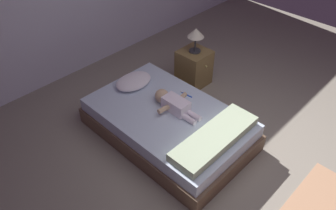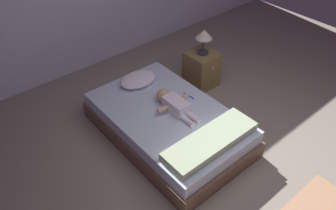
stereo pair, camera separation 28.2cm
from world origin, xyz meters
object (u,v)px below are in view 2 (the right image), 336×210
object	(u,v)px
nightstand	(201,69)
lamp	(204,36)
pillow	(138,79)
bed	(168,124)
baby	(174,104)
toothbrush	(188,95)

from	to	relation	value
nightstand	lamp	xyz separation A→B (m)	(0.00, 0.00, 0.52)
pillow	lamp	distance (m)	1.04
bed	baby	size ratio (longest dim) A/B	3.01
toothbrush	lamp	distance (m)	0.89
pillow	toothbrush	bearing A→B (deg)	-63.68
bed	baby	world-z (taller)	baby
lamp	bed	bearing A→B (deg)	-154.36
pillow	lamp	xyz separation A→B (m)	(0.96, -0.18, 0.36)
toothbrush	lamp	size ratio (longest dim) A/B	0.49
baby	lamp	size ratio (longest dim) A/B	1.85
baby	nightstand	bearing A→B (deg)	27.40
bed	baby	bearing A→B (deg)	3.30
baby	nightstand	size ratio (longest dim) A/B	1.23
pillow	baby	size ratio (longest dim) A/B	0.77
pillow	lamp	bearing A→B (deg)	-10.56
bed	toothbrush	bearing A→B (deg)	9.91
nightstand	lamp	world-z (taller)	lamp
toothbrush	pillow	bearing A→B (deg)	116.32
nightstand	baby	bearing A→B (deg)	-152.60
bed	toothbrush	world-z (taller)	toothbrush
pillow	baby	bearing A→B (deg)	-89.09
pillow	lamp	world-z (taller)	lamp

